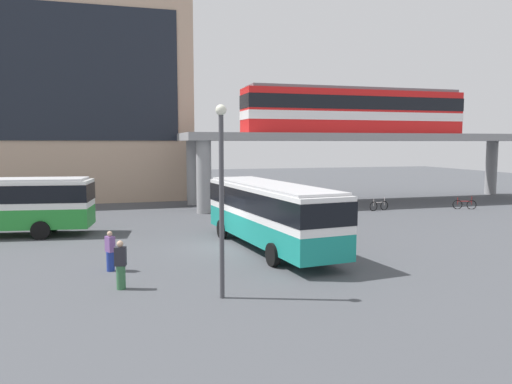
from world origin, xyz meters
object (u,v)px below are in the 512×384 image
object	(u,v)px
bus_main	(270,209)
bicycle_red	(464,205)
train	(355,110)
pedestrian_at_kerb	(121,266)
bicycle_brown	(273,214)
station_building	(26,90)
pedestrian_near_building	(110,252)
bicycle_silver	(379,206)

from	to	relation	value
bus_main	bicycle_red	xyz separation A→B (m)	(19.02, 9.65, -1.63)
train	pedestrian_at_kerb	world-z (taller)	train
bicycle_brown	pedestrian_at_kerb	world-z (taller)	pedestrian_at_kerb
station_building	bicycle_brown	size ratio (longest dim) A/B	16.11
bicycle_red	bicycle_brown	bearing A→B (deg)	-177.71
bus_main	pedestrian_at_kerb	world-z (taller)	bus_main
pedestrian_at_kerb	train	bearing A→B (deg)	46.42
train	bicycle_red	bearing A→B (deg)	-42.71
bus_main	pedestrian_near_building	bearing A→B (deg)	-163.90
pedestrian_near_building	train	bearing A→B (deg)	41.87
bicycle_brown	pedestrian_at_kerb	bearing A→B (deg)	-126.22
station_building	pedestrian_near_building	bearing A→B (deg)	-75.33
bus_main	bicycle_silver	xyz separation A→B (m)	(12.17, 10.78, -1.63)
pedestrian_at_kerb	bicycle_red	bearing A→B (deg)	29.03
train	bus_main	bearing A→B (deg)	-128.49
bicycle_silver	station_building	bearing A→B (deg)	150.20
bicycle_brown	bicycle_red	bearing A→B (deg)	2.29
bicycle_red	bicycle_silver	xyz separation A→B (m)	(-6.85, 1.13, 0.00)
bus_main	pedestrian_at_kerb	size ratio (longest dim) A/B	6.42
bicycle_brown	bicycle_red	xyz separation A→B (m)	(15.93, 0.64, 0.00)
station_building	bicycle_silver	bearing A→B (deg)	-29.80
bicycle_red	pedestrian_near_building	size ratio (longest dim) A/B	1.01
station_building	bus_main	xyz separation A→B (m)	(14.86, -26.26, -7.94)
pedestrian_near_building	station_building	bearing A→B (deg)	104.67
pedestrian_near_building	bicycle_silver	bearing A→B (deg)	33.40
train	pedestrian_at_kerb	size ratio (longest dim) A/B	11.10
train	station_building	bearing A→B (deg)	158.87
train	bus_main	xyz separation A→B (m)	(-12.48, -15.69, -5.92)
bicycle_brown	pedestrian_near_building	xyz separation A→B (m)	(-10.52, -11.16, 0.41)
bus_main	pedestrian_near_building	world-z (taller)	bus_main
bicycle_silver	pedestrian_at_kerb	world-z (taller)	pedestrian_at_kerb
bus_main	bicycle_silver	world-z (taller)	bus_main
pedestrian_near_building	pedestrian_at_kerb	xyz separation A→B (m)	(0.39, -2.67, 0.06)
bicycle_red	pedestrian_at_kerb	xyz separation A→B (m)	(-26.05, -14.46, 0.47)
train	bicycle_brown	size ratio (longest dim) A/B	10.88
bicycle_silver	bicycle_red	bearing A→B (deg)	-9.35
bicycle_silver	pedestrian_near_building	bearing A→B (deg)	-146.60
bus_main	bicycle_red	size ratio (longest dim) A/B	6.79
pedestrian_near_building	bicycle_red	bearing A→B (deg)	24.03
station_building	pedestrian_at_kerb	distance (m)	33.31
bus_main	pedestrian_near_building	size ratio (longest dim) A/B	6.86
station_building	bicycle_red	bearing A→B (deg)	-26.12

